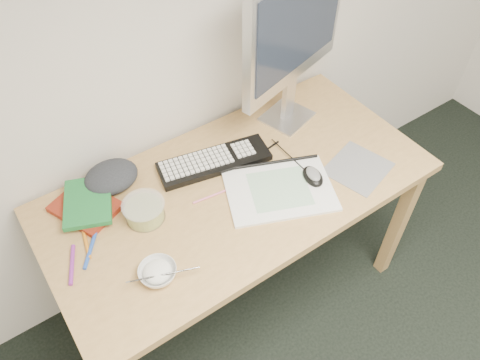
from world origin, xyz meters
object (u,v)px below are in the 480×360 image
object	(u,v)px
keyboard	(214,161)
monitor	(295,30)
desk	(238,200)
sketchpad	(279,190)
rice_bowl	(158,273)

from	to	relation	value
keyboard	monitor	bearing A→B (deg)	20.12
monitor	desk	bearing A→B (deg)	-168.92
desk	sketchpad	xyz separation A→B (m)	(0.11, -0.11, 0.09)
sketchpad	monitor	world-z (taller)	monitor
sketchpad	monitor	bearing A→B (deg)	70.74
monitor	rice_bowl	size ratio (longest dim) A/B	5.40
keyboard	rice_bowl	world-z (taller)	rice_bowl
keyboard	monitor	xyz separation A→B (m)	(0.39, 0.06, 0.39)
sketchpad	monitor	distance (m)	0.57
sketchpad	keyboard	world-z (taller)	keyboard
monitor	rice_bowl	xyz separation A→B (m)	(-0.79, -0.36, -0.38)
desk	keyboard	distance (m)	0.17
keyboard	desk	bearing A→B (deg)	-73.31
keyboard	rice_bowl	xyz separation A→B (m)	(-0.40, -0.31, 0.01)
keyboard	monitor	size ratio (longest dim) A/B	0.66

